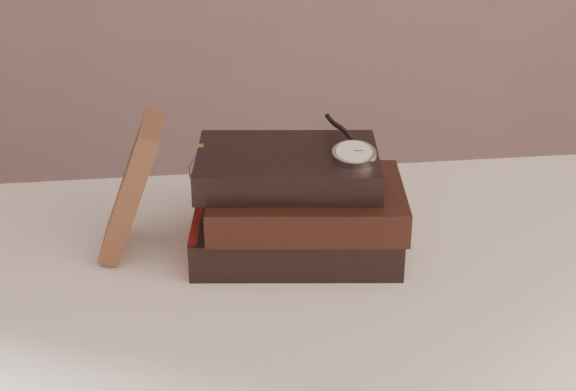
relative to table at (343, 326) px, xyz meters
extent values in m
cube|color=white|center=(0.00, 0.00, 0.07)|extent=(1.00, 0.60, 0.04)
cube|color=white|center=(0.00, 0.00, 0.01)|extent=(0.88, 0.49, 0.08)
cylinder|color=white|center=(0.45, 0.25, -0.30)|extent=(0.05, 0.05, 0.71)
cube|color=black|center=(-0.05, 0.05, 0.12)|extent=(0.28, 0.21, 0.05)
cube|color=#EFE1C4|center=(-0.05, 0.05, 0.12)|extent=(0.27, 0.19, 0.04)
cube|color=gold|center=(-0.18, 0.09, 0.12)|extent=(0.01, 0.01, 0.05)
cube|color=#690D09|center=(-0.18, 0.06, 0.12)|extent=(0.03, 0.16, 0.05)
cube|color=black|center=(-0.04, 0.04, 0.16)|extent=(0.26, 0.19, 0.04)
cube|color=#EFE1C4|center=(-0.04, 0.04, 0.16)|extent=(0.25, 0.18, 0.03)
cube|color=gold|center=(-0.16, 0.08, 0.16)|extent=(0.01, 0.01, 0.04)
cube|color=black|center=(-0.06, 0.06, 0.20)|extent=(0.24, 0.18, 0.04)
cube|color=#EFE1C4|center=(-0.06, 0.06, 0.20)|extent=(0.23, 0.17, 0.03)
cube|color=gold|center=(-0.17, 0.10, 0.20)|extent=(0.01, 0.01, 0.04)
cube|color=#492A1C|center=(-0.26, 0.08, 0.18)|extent=(0.09, 0.11, 0.17)
cylinder|color=silver|center=(0.01, 0.03, 0.23)|extent=(0.06, 0.06, 0.02)
cylinder|color=white|center=(0.01, 0.03, 0.23)|extent=(0.05, 0.05, 0.01)
torus|color=silver|center=(0.01, 0.03, 0.23)|extent=(0.06, 0.06, 0.01)
cylinder|color=silver|center=(0.02, 0.06, 0.23)|extent=(0.01, 0.01, 0.01)
cube|color=black|center=(0.01, 0.03, 0.23)|extent=(0.00, 0.01, 0.00)
cube|color=black|center=(0.02, 0.02, 0.23)|extent=(0.01, 0.00, 0.00)
sphere|color=black|center=(0.02, 0.06, 0.23)|extent=(0.01, 0.01, 0.01)
sphere|color=black|center=(0.01, 0.07, 0.23)|extent=(0.01, 0.01, 0.01)
sphere|color=black|center=(0.01, 0.08, 0.24)|extent=(0.01, 0.01, 0.01)
sphere|color=black|center=(0.01, 0.09, 0.24)|extent=(0.01, 0.01, 0.01)
sphere|color=black|center=(0.01, 0.10, 0.23)|extent=(0.01, 0.01, 0.01)
sphere|color=black|center=(0.01, 0.11, 0.23)|extent=(0.01, 0.01, 0.01)
sphere|color=black|center=(0.01, 0.11, 0.23)|extent=(0.01, 0.01, 0.01)
sphere|color=black|center=(0.01, 0.12, 0.23)|extent=(0.01, 0.01, 0.01)
sphere|color=black|center=(0.00, 0.13, 0.23)|extent=(0.01, 0.01, 0.01)
sphere|color=black|center=(0.00, 0.14, 0.23)|extent=(0.01, 0.01, 0.01)
sphere|color=black|center=(0.00, 0.15, 0.23)|extent=(0.01, 0.01, 0.01)
torus|color=silver|center=(-0.16, 0.14, 0.17)|extent=(0.05, 0.02, 0.05)
torus|color=silver|center=(-0.11, 0.14, 0.17)|extent=(0.05, 0.02, 0.05)
cylinder|color=silver|center=(-0.13, 0.14, 0.17)|extent=(0.02, 0.01, 0.00)
cylinder|color=silver|center=(-0.18, 0.20, 0.16)|extent=(0.02, 0.12, 0.03)
cylinder|color=silver|center=(-0.08, 0.19, 0.16)|extent=(0.02, 0.12, 0.03)
camera|label=1|loc=(-0.19, -0.91, 0.63)|focal=53.93mm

